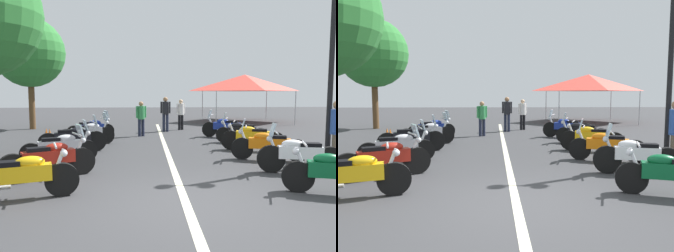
{
  "view_description": "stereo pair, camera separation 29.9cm",
  "coord_description": "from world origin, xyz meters",
  "views": [
    {
      "loc": [
        -5.57,
        0.7,
        1.95
      ],
      "look_at": [
        4.85,
        0.0,
        0.91
      ],
      "focal_mm": 35.32,
      "sensor_mm": 36.0,
      "label": 1
    },
    {
      "loc": [
        -5.57,
        0.4,
        1.95
      ],
      "look_at": [
        4.85,
        0.0,
        0.91
      ],
      "focal_mm": 35.32,
      "sensor_mm": 36.0,
      "label": 2
    }
  ],
  "objects": [
    {
      "name": "motorcycle_right_row_2",
      "position": [
        3.67,
        -2.83,
        0.47
      ],
      "size": [
        0.95,
        2.11,
        1.21
      ],
      "rotation": [
        0.0,
        0.0,
        1.25
      ],
      "color": "black",
      "rests_on": "ground_plane"
    },
    {
      "name": "motorcycle_right_row_5",
      "position": [
        8.67,
        -2.82,
        0.48
      ],
      "size": [
        1.04,
        2.1,
        1.22
      ],
      "rotation": [
        0.0,
        0.0,
        1.18
      ],
      "color": "black",
      "rests_on": "ground_plane"
    },
    {
      "name": "motorcycle_right_row_0",
      "position": [
        0.39,
        -2.93,
        0.45
      ],
      "size": [
        0.94,
        1.96,
        0.99
      ],
      "rotation": [
        0.0,
        0.0,
        1.23
      ],
      "color": "black",
      "rests_on": "ground_plane"
    },
    {
      "name": "motorcycle_left_row_3",
      "position": [
        5.39,
        3.08,
        0.48
      ],
      "size": [
        0.9,
        2.13,
        1.23
      ],
      "rotation": [
        0.0,
        0.0,
        -1.27
      ],
      "color": "black",
      "rests_on": "ground_plane"
    },
    {
      "name": "traffic_cone_2",
      "position": [
        7.06,
        4.33,
        0.29
      ],
      "size": [
        0.36,
        0.36,
        0.61
      ],
      "color": "orange",
      "rests_on": "ground_plane"
    },
    {
      "name": "motorcycle_left_row_2",
      "position": [
        3.73,
        3.08,
        0.46
      ],
      "size": [
        0.95,
        2.02,
        1.19
      ],
      "rotation": [
        0.0,
        0.0,
        -1.22
      ],
      "color": "black",
      "rests_on": "ground_plane"
    },
    {
      "name": "event_tent",
      "position": [
        16.56,
        -6.0,
        2.65
      ],
      "size": [
        5.46,
        5.46,
        3.2
      ],
      "color": "#E54C3F",
      "rests_on": "ground_plane"
    },
    {
      "name": "motorcycle_right_row_4",
      "position": [
        7.0,
        -3.01,
        0.46
      ],
      "size": [
        0.92,
        1.96,
        1.2
      ],
      "rotation": [
        0.0,
        0.0,
        1.25
      ],
      "color": "black",
      "rests_on": "ground_plane"
    },
    {
      "name": "motorcycle_left_row_5",
      "position": [
        8.58,
        3.01,
        0.46
      ],
      "size": [
        1.12,
        1.89,
        1.2
      ],
      "rotation": [
        0.0,
        0.0,
        -1.09
      ],
      "color": "black",
      "rests_on": "ground_plane"
    },
    {
      "name": "bystander_3",
      "position": [
        11.87,
        -1.15,
        0.95
      ],
      "size": [
        0.32,
        0.48,
        1.62
      ],
      "rotation": [
        0.0,
        0.0,
        0.51
      ],
      "color": "black",
      "rests_on": "ground_plane"
    },
    {
      "name": "bystander_2",
      "position": [
        9.35,
        0.91,
        0.92
      ],
      "size": [
        0.32,
        0.47,
        1.58
      ],
      "rotation": [
        0.0,
        0.0,
        0.55
      ],
      "color": "#1E2338",
      "rests_on": "ground_plane"
    },
    {
      "name": "motorcycle_right_row_1",
      "position": [
        2.1,
        -3.0,
        0.48
      ],
      "size": [
        0.8,
        2.02,
        1.23
      ],
      "rotation": [
        0.0,
        0.0,
        1.35
      ],
      "color": "black",
      "rests_on": "ground_plane"
    },
    {
      "name": "traffic_cone_1",
      "position": [
        7.23,
        4.5,
        0.29
      ],
      "size": [
        0.36,
        0.36,
        0.61
      ],
      "color": "orange",
      "rests_on": "ground_plane"
    },
    {
      "name": "motorcycle_left_row_0",
      "position": [
        0.46,
        2.97,
        0.46
      ],
      "size": [
        0.9,
        2.03,
        1.0
      ],
      "rotation": [
        0.0,
        0.0,
        -1.25
      ],
      "color": "black",
      "rests_on": "ground_plane"
    },
    {
      "name": "street_lamp_twin_globe",
      "position": [
        3.15,
        -4.32,
        3.57
      ],
      "size": [
        0.32,
        1.22,
        5.28
      ],
      "color": "black",
      "rests_on": "ground_plane"
    },
    {
      "name": "lane_centre_stripe",
      "position": [
        5.33,
        0.0,
        0.0
      ],
      "size": [
        19.4,
        0.16,
        0.01
      ],
      "primitive_type": "cube",
      "color": "beige",
      "rests_on": "ground_plane"
    },
    {
      "name": "ground_plane",
      "position": [
        0.0,
        0.0,
        0.0
      ],
      "size": [
        80.0,
        80.0,
        0.0
      ],
      "primitive_type": "plane",
      "color": "#38383A"
    },
    {
      "name": "bystander_1",
      "position": [
        11.11,
        -0.29,
        1.04
      ],
      "size": [
        0.32,
        0.51,
        1.76
      ],
      "rotation": [
        0.0,
        0.0,
        2.82
      ],
      "color": "#1E2338",
      "rests_on": "ground_plane"
    },
    {
      "name": "motorcycle_left_row_1",
      "position": [
        2.01,
        2.89,
        0.47
      ],
      "size": [
        1.19,
        1.95,
        1.21
      ],
      "rotation": [
        0.0,
        0.0,
        -1.06
      ],
      "color": "black",
      "rests_on": "ground_plane"
    },
    {
      "name": "motorcycle_right_row_3",
      "position": [
        5.3,
        -2.89,
        0.47
      ],
      "size": [
        0.95,
        2.05,
        1.02
      ],
      "rotation": [
        0.0,
        0.0,
        1.23
      ],
      "color": "black",
      "rests_on": "ground_plane"
    },
    {
      "name": "roadside_tree_0",
      "position": [
        12.79,
        6.87,
        4.09
      ],
      "size": [
        3.69,
        3.69,
        5.95
      ],
      "color": "brown",
      "rests_on": "ground_plane"
    },
    {
      "name": "motorcycle_left_row_4",
      "position": [
        6.87,
        2.88,
        0.47
      ],
      "size": [
        1.11,
        1.98,
        1.22
      ],
      "rotation": [
        0.0,
        0.0,
        -1.11
      ],
      "color": "black",
      "rests_on": "ground_plane"
    }
  ]
}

